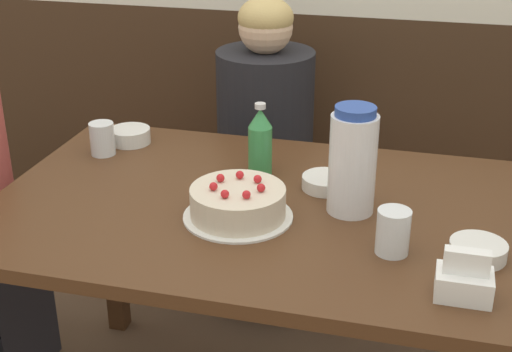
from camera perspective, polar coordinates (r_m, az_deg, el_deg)
The scene contains 12 objects.
bench_seat at distance 2.76m, azimuth 4.21°, elevation -4.84°, with size 1.96×0.38×0.43m.
dining_table at distance 1.83m, azimuth -0.21°, elevation -4.81°, with size 1.30×0.88×0.76m.
birthday_cake at distance 1.70m, azimuth -1.46°, elevation -2.19°, with size 0.26×0.26×0.10m.
water_pitcher at distance 1.71m, azimuth 7.74°, elevation 1.18°, with size 0.11×0.11×0.27m.
soju_bottle at distance 1.91m, azimuth 0.33°, elevation 2.82°, with size 0.06×0.06×0.20m.
napkin_holder at distance 1.46m, azimuth 16.32°, elevation -8.00°, with size 0.11×0.08×0.11m.
bowl_soup_white at distance 2.18m, azimuth -10.04°, elevation 3.19°, with size 0.12×0.12×0.04m.
bowl_rice_small at distance 1.62m, azimuth 17.33°, elevation -5.70°, with size 0.12×0.12×0.04m.
bowl_side_dish at distance 1.86m, azimuth 5.59°, elevation -0.51°, with size 0.12×0.12×0.03m.
glass_water_tall at distance 2.10m, azimuth -12.20°, elevation 2.94°, with size 0.07×0.07×0.10m.
glass_tumbler_short at distance 1.57m, azimuth 10.91°, elevation -4.40°, with size 0.07×0.07×0.10m.
person_teal_shirt at distance 2.52m, azimuth 0.71°, elevation 0.65°, with size 0.33×0.34×1.14m.
Camera 1 is at (0.41, -1.55, 1.56)m, focal length 50.00 mm.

